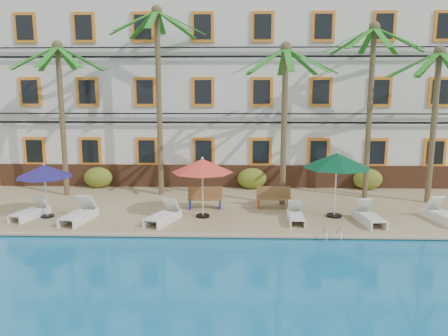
{
  "coord_description": "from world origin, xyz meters",
  "views": [
    {
      "loc": [
        0.22,
        -15.72,
        5.4
      ],
      "look_at": [
        -0.31,
        3.0,
        2.0
      ],
      "focal_mm": 35.0,
      "sensor_mm": 36.0,
      "label": 1
    }
  ],
  "objects_px": {
    "lounger_a": "(30,211)",
    "lounger_e": "(369,216)",
    "palm_a": "(61,97)",
    "lounger_c": "(164,215)",
    "palm_c": "(285,101)",
    "palm_e": "(436,102)",
    "bench_left": "(205,198)",
    "palm_d": "(371,87)",
    "lounger_d": "(296,215)",
    "umbrella_blue": "(44,171)",
    "lounger_b": "(79,214)",
    "bench_right": "(274,197)",
    "palm_b": "(158,77)",
    "pool_ladder": "(332,238)",
    "lounger_f": "(444,214)",
    "umbrella_green": "(337,161)",
    "umbrella_red": "(202,166)"
  },
  "relations": [
    {
      "from": "umbrella_green",
      "to": "palm_e",
      "type": "bearing_deg",
      "value": 27.09
    },
    {
      "from": "palm_d",
      "to": "lounger_d",
      "type": "distance_m",
      "value": 7.48
    },
    {
      "from": "bench_left",
      "to": "umbrella_green",
      "type": "bearing_deg",
      "value": -12.26
    },
    {
      "from": "lounger_b",
      "to": "lounger_f",
      "type": "height_order",
      "value": "lounger_b"
    },
    {
      "from": "palm_b",
      "to": "palm_c",
      "type": "distance_m",
      "value": 6.16
    },
    {
      "from": "lounger_f",
      "to": "pool_ladder",
      "type": "xyz_separation_m",
      "value": [
        -4.81,
        -2.07,
        -0.3
      ]
    },
    {
      "from": "palm_d",
      "to": "lounger_d",
      "type": "height_order",
      "value": "palm_d"
    },
    {
      "from": "palm_b",
      "to": "palm_e",
      "type": "xyz_separation_m",
      "value": [
        12.53,
        -1.22,
        -1.12
      ]
    },
    {
      "from": "umbrella_green",
      "to": "bench_right",
      "type": "relative_size",
      "value": 1.79
    },
    {
      "from": "lounger_b",
      "to": "palm_a",
      "type": "bearing_deg",
      "value": 116.81
    },
    {
      "from": "lounger_e",
      "to": "pool_ladder",
      "type": "distance_m",
      "value": 2.55
    },
    {
      "from": "umbrella_blue",
      "to": "lounger_f",
      "type": "distance_m",
      "value": 15.95
    },
    {
      "from": "palm_a",
      "to": "lounger_a",
      "type": "distance_m",
      "value": 5.95
    },
    {
      "from": "palm_c",
      "to": "pool_ladder",
      "type": "relative_size",
      "value": 9.58
    },
    {
      "from": "umbrella_blue",
      "to": "palm_e",
      "type": "bearing_deg",
      "value": 9.75
    },
    {
      "from": "bench_left",
      "to": "lounger_e",
      "type": "bearing_deg",
      "value": -17.03
    },
    {
      "from": "palm_d",
      "to": "lounger_d",
      "type": "relative_size",
      "value": 4.85
    },
    {
      "from": "palm_a",
      "to": "bench_left",
      "type": "height_order",
      "value": "palm_a"
    },
    {
      "from": "umbrella_green",
      "to": "pool_ladder",
      "type": "relative_size",
      "value": 3.65
    },
    {
      "from": "palm_a",
      "to": "bench_left",
      "type": "distance_m",
      "value": 8.49
    },
    {
      "from": "palm_c",
      "to": "lounger_b",
      "type": "distance_m",
      "value": 9.75
    },
    {
      "from": "umbrella_green",
      "to": "lounger_f",
      "type": "bearing_deg",
      "value": -7.47
    },
    {
      "from": "palm_a",
      "to": "pool_ladder",
      "type": "xyz_separation_m",
      "value": [
        11.7,
        -5.97,
        -4.79
      ]
    },
    {
      "from": "lounger_a",
      "to": "lounger_e",
      "type": "relative_size",
      "value": 0.96
    },
    {
      "from": "palm_a",
      "to": "bench_left",
      "type": "bearing_deg",
      "value": -17.4
    },
    {
      "from": "palm_d",
      "to": "bench_left",
      "type": "height_order",
      "value": "palm_d"
    },
    {
      "from": "umbrella_blue",
      "to": "lounger_b",
      "type": "relative_size",
      "value": 1.07
    },
    {
      "from": "umbrella_red",
      "to": "lounger_b",
      "type": "height_order",
      "value": "umbrella_red"
    },
    {
      "from": "bench_left",
      "to": "umbrella_blue",
      "type": "bearing_deg",
      "value": -166.2
    },
    {
      "from": "lounger_e",
      "to": "bench_left",
      "type": "bearing_deg",
      "value": 162.97
    },
    {
      "from": "bench_left",
      "to": "lounger_b",
      "type": "bearing_deg",
      "value": -156.73
    },
    {
      "from": "umbrella_blue",
      "to": "palm_a",
      "type": "bearing_deg",
      "value": 99.76
    },
    {
      "from": "palm_b",
      "to": "bench_right",
      "type": "height_order",
      "value": "palm_b"
    },
    {
      "from": "palm_b",
      "to": "umbrella_red",
      "type": "xyz_separation_m",
      "value": [
        2.36,
        -3.85,
        -3.59
      ]
    },
    {
      "from": "palm_c",
      "to": "lounger_a",
      "type": "xyz_separation_m",
      "value": [
        -10.42,
        -2.39,
        -4.38
      ]
    },
    {
      "from": "lounger_a",
      "to": "palm_c",
      "type": "bearing_deg",
      "value": 12.92
    },
    {
      "from": "lounger_f",
      "to": "lounger_c",
      "type": "bearing_deg",
      "value": -177.88
    },
    {
      "from": "palm_e",
      "to": "palm_b",
      "type": "bearing_deg",
      "value": 174.45
    },
    {
      "from": "palm_a",
      "to": "lounger_c",
      "type": "bearing_deg",
      "value": -38.05
    },
    {
      "from": "bench_right",
      "to": "umbrella_blue",
      "type": "bearing_deg",
      "value": -169.73
    },
    {
      "from": "umbrella_red",
      "to": "lounger_d",
      "type": "distance_m",
      "value": 4.18
    },
    {
      "from": "bench_right",
      "to": "lounger_a",
      "type": "bearing_deg",
      "value": -169.73
    },
    {
      "from": "palm_c",
      "to": "lounger_b",
      "type": "relative_size",
      "value": 3.43
    },
    {
      "from": "umbrella_red",
      "to": "lounger_a",
      "type": "xyz_separation_m",
      "value": [
        -6.98,
        -0.33,
        -1.85
      ]
    },
    {
      "from": "palm_c",
      "to": "palm_e",
      "type": "height_order",
      "value": "palm_c"
    },
    {
      "from": "palm_c",
      "to": "palm_e",
      "type": "bearing_deg",
      "value": 4.79
    },
    {
      "from": "lounger_f",
      "to": "bench_right",
      "type": "height_order",
      "value": "bench_right"
    },
    {
      "from": "palm_b",
      "to": "pool_ladder",
      "type": "xyz_separation_m",
      "value": [
        7.08,
        -6.28,
        -5.7
      ]
    },
    {
      "from": "palm_e",
      "to": "bench_right",
      "type": "height_order",
      "value": "palm_e"
    },
    {
      "from": "pool_ladder",
      "to": "lounger_f",
      "type": "bearing_deg",
      "value": 23.3
    }
  ]
}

